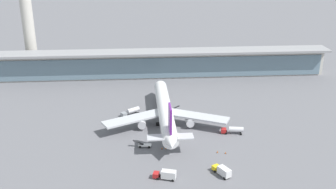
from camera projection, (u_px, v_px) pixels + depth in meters
name	position (u px, v px, depth m)	size (l,w,h in m)	color
ground_plane	(170.00, 123.00, 165.02)	(1200.00, 1200.00, 0.00)	slate
airliner_on_stand	(165.00, 111.00, 162.88)	(51.26, 66.47, 17.74)	white
service_truck_near_nose_white	(144.00, 145.00, 146.04)	(6.92, 2.46, 2.70)	silver
service_truck_under_wing_grey	(131.00, 111.00, 172.67)	(8.38, 6.69, 2.95)	gray
service_truck_mid_apron_blue	(170.00, 110.00, 175.89)	(6.91, 2.39, 2.70)	#234C9E
service_truck_by_tail_yellow	(223.00, 171.00, 128.11)	(5.54, 7.50, 3.10)	yellow
service_truck_on_taxiway_red	(233.00, 130.00, 155.79)	(8.86, 3.81, 2.95)	#B21E1E
service_truck_at_far_stand_red	(166.00, 175.00, 126.06)	(7.65, 4.24, 3.10)	#B21E1E
terminal_building	(162.00, 63.00, 218.53)	(183.60, 12.80, 15.20)	beige
safety_cone_alpha	(225.00, 153.00, 141.72)	(0.62, 0.62, 0.70)	orange
safety_cone_bravo	(166.00, 148.00, 144.93)	(0.62, 0.62, 0.70)	orange
safety_cone_charlie	(217.00, 152.00, 142.32)	(0.62, 0.62, 0.70)	orange
safety_cone_delta	(175.00, 146.00, 146.62)	(0.62, 0.62, 0.70)	orange
safety_cone_echo	(162.00, 148.00, 144.79)	(0.62, 0.62, 0.70)	orange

